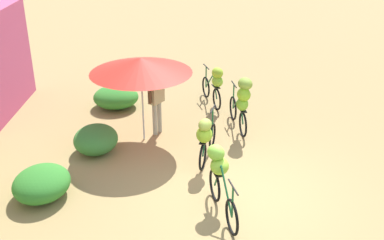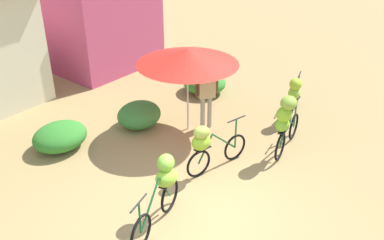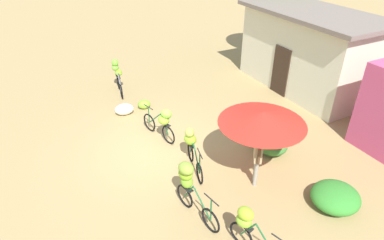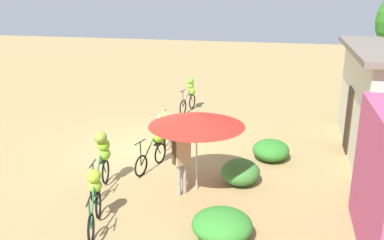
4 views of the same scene
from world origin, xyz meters
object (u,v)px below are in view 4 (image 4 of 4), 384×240
at_px(bicycle_leftmost, 190,92).
at_px(bicycle_center_loaded, 156,143).
at_px(market_umbrella, 197,119).
at_px(produce_sack, 166,118).
at_px(bicycle_rightmost, 95,194).
at_px(person_vendor, 181,155).
at_px(banana_pile_on_ground, 189,120).
at_px(bicycle_near_pile, 164,125).
at_px(bicycle_by_shop, 102,154).

bearing_deg(bicycle_leftmost, bicycle_center_loaded, 4.41).
height_order(market_umbrella, produce_sack, market_umbrella).
xyz_separation_m(market_umbrella, produce_sack, (-5.03, -2.35, -1.66)).
distance_m(bicycle_rightmost, person_vendor, 2.29).
bearing_deg(banana_pile_on_ground, person_vendor, 12.20).
bearing_deg(bicycle_leftmost, banana_pile_on_ground, 12.92).
relative_size(bicycle_near_pile, bicycle_rightmost, 1.08).
xyz_separation_m(market_umbrella, bicycle_rightmost, (2.06, -1.76, -1.19)).
relative_size(bicycle_by_shop, bicycle_rightmost, 1.07).
xyz_separation_m(bicycle_leftmost, bicycle_center_loaded, (5.91, 0.46, -0.10)).
height_order(market_umbrella, bicycle_by_shop, market_umbrella).
bearing_deg(bicycle_by_shop, bicycle_rightmost, 20.05).
bearing_deg(person_vendor, market_umbrella, 139.13).
distance_m(bicycle_leftmost, bicycle_rightmost, 9.17).
relative_size(market_umbrella, bicycle_rightmost, 1.55).
relative_size(market_umbrella, produce_sack, 3.37).
xyz_separation_m(bicycle_near_pile, produce_sack, (-2.22, -0.64, -0.50)).
bearing_deg(bicycle_rightmost, bicycle_near_pile, 179.47).
xyz_separation_m(bicycle_near_pile, banana_pile_on_ground, (-2.38, 0.23, -0.56)).
bearing_deg(bicycle_center_loaded, bicycle_by_shop, -29.42).
bearing_deg(bicycle_rightmost, person_vendor, 139.58).
height_order(bicycle_near_pile, produce_sack, bicycle_near_pile).
xyz_separation_m(market_umbrella, bicycle_leftmost, (-7.10, -1.93, -1.09)).
xyz_separation_m(bicycle_leftmost, bicycle_by_shop, (7.50, -0.44, 0.10)).
distance_m(bicycle_near_pile, produce_sack, 2.37).
relative_size(bicycle_center_loaded, bicycle_rightmost, 1.04).
relative_size(bicycle_leftmost, bicycle_by_shop, 0.98).
distance_m(bicycle_leftmost, bicycle_near_pile, 4.31).
bearing_deg(person_vendor, banana_pile_on_ground, -167.80).
height_order(bicycle_rightmost, produce_sack, bicycle_rightmost).
bearing_deg(market_umbrella, bicycle_rightmost, -40.49).
relative_size(market_umbrella, bicycle_by_shop, 1.45).
bearing_deg(bicycle_leftmost, bicycle_by_shop, -3.35).
bearing_deg(person_vendor, bicycle_leftmost, -167.61).
bearing_deg(bicycle_rightmost, bicycle_center_loaded, 174.99).
relative_size(bicycle_leftmost, bicycle_rightmost, 1.04).
xyz_separation_m(bicycle_center_loaded, produce_sack, (-3.83, -0.88, -0.47)).
distance_m(bicycle_leftmost, produce_sack, 2.19).
distance_m(market_umbrella, bicycle_center_loaded, 2.24).
xyz_separation_m(bicycle_rightmost, person_vendor, (-1.72, 1.47, 0.35)).
height_order(banana_pile_on_ground, produce_sack, produce_sack).
distance_m(bicycle_leftmost, bicycle_center_loaded, 5.93).
xyz_separation_m(bicycle_center_loaded, bicycle_by_shop, (1.59, -0.89, 0.20)).
distance_m(banana_pile_on_ground, person_vendor, 5.72).
bearing_deg(bicycle_leftmost, produce_sack, -11.45).
bearing_deg(bicycle_near_pile, bicycle_by_shop, -11.56).
bearing_deg(person_vendor, produce_sack, -159.05).
bearing_deg(bicycle_leftmost, bicycle_rightmost, 1.06).
height_order(market_umbrella, bicycle_center_loaded, market_umbrella).
xyz_separation_m(bicycle_rightmost, banana_pile_on_ground, (-7.24, 0.27, -0.53)).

